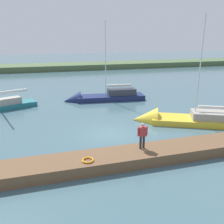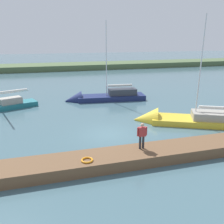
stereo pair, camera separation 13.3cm
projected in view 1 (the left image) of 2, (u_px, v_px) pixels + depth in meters
The scene contains 7 objects.
ground_plane at pixel (110, 134), 18.15m from camera, with size 200.00×200.00×0.00m, color #42606B.
far_shoreline at pixel (64, 69), 55.28m from camera, with size 180.00×8.00×2.40m, color #4C603D.
dock_pier at pixel (129, 157), 13.98m from camera, with size 20.87×2.03×0.67m, color brown.
life_ring_buoy at pixel (88, 160), 12.83m from camera, with size 0.66×0.66×0.10m, color orange.
sailboat_far_right at pixel (180, 121), 20.52m from camera, with size 9.69×6.19×9.91m.
sailboat_far_left at pixel (100, 99), 27.82m from camera, with size 9.54×3.05×9.84m.
person_on_dock at pixel (142, 134), 14.05m from camera, with size 0.62×0.24×1.62m.
Camera 1 is at (4.40, 16.21, 7.08)m, focal length 38.01 mm.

